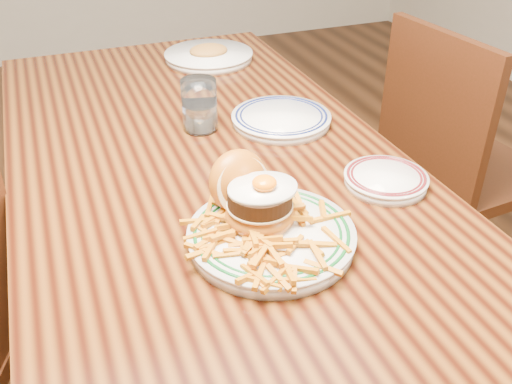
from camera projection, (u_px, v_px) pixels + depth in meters
name	position (u px, v px, depth m)	size (l,w,h in m)	color
floor	(214.00, 368.00, 1.72)	(6.00, 6.00, 0.00)	black
table	(203.00, 181.00, 1.36)	(0.85, 1.60, 0.75)	black
chair_right	(454.00, 161.00, 1.79)	(0.46, 0.46, 0.92)	#3A180C
main_plate	(266.00, 221.00, 1.00)	(0.30, 0.31, 0.14)	white
side_plate	(386.00, 179.00, 1.17)	(0.17, 0.17, 0.03)	white
rear_plate	(281.00, 118.00, 1.42)	(0.25, 0.25, 0.03)	white
water_glass	(200.00, 108.00, 1.37)	(0.08, 0.08, 0.13)	white
far_plate	(209.00, 55.00, 1.81)	(0.28, 0.28, 0.05)	white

